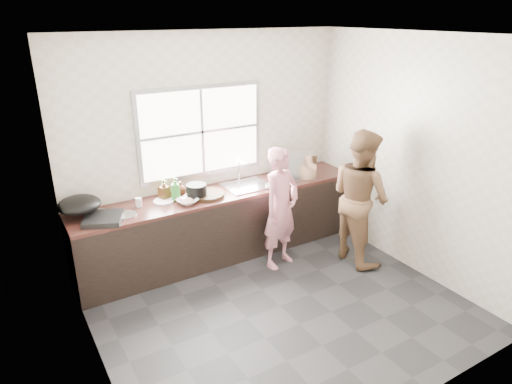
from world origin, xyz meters
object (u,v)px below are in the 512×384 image
woman (281,212)px  dish_rack (295,166)px  burner (103,219)px  black_pot (197,191)px  pot_lid_left (97,213)px  person_side (360,197)px  bottle_brown_tall (164,191)px  bottle_green (175,189)px  bottle_brown_short (180,189)px  wok (79,205)px  pot_lid_right (125,215)px  plate_food (164,201)px  cutting_board (207,195)px  bowl_held (271,186)px  bowl_mince (187,201)px  bowl_crabs (282,183)px  glass_jar (139,202)px

woman → dish_rack: 0.79m
dish_rack → woman: bearing=-124.3°
woman → burner: 1.98m
black_pot → burner: bearing=-176.0°
dish_rack → pot_lid_left: bearing=-169.9°
person_side → bottle_brown_tall: (-2.06, 1.04, 0.15)m
black_pot → bottle_green: size_ratio=0.86×
burner → bottle_brown_short: bearing=16.1°
wok → pot_lid_right: (0.41, -0.20, -0.14)m
burner → wok: (-0.18, 0.22, 0.12)m
plate_food → wok: size_ratio=0.52×
person_side → cutting_board: person_side is taller
bowl_held → burner: bearing=177.3°
black_pot → plate_food: black_pot is taller
bottle_brown_tall → pot_lid_left: bottle_brown_tall is taller
bowl_mince → dish_rack: (1.53, 0.05, 0.14)m
bowl_mince → burner: bowl_mince is taller
bowl_crabs → bottle_brown_tall: bottle_brown_tall is taller
person_side → dish_rack: size_ratio=3.66×
person_side → burner: size_ratio=4.37×
person_side → plate_food: size_ratio=7.13×
bottle_green → dish_rack: bearing=-3.9°
woman → bottle_brown_short: woman is taller
bottle_brown_short → pot_lid_right: bottle_brown_short is taller
person_side → black_pot: 1.95m
pot_lid_right → woman: bearing=-15.4°
pot_lid_right → black_pot: bearing=3.3°
bottle_green → bottle_brown_short: bearing=51.2°
wok → black_pot: bearing=-6.5°
bottle_brown_short → burner: bearing=-163.9°
black_pot → person_side: bearing=-27.1°
cutting_board → bottle_green: bearing=167.3°
woman → pot_lid_right: woman is taller
bowl_crabs → black_pot: 1.10m
bottle_brown_short → pot_lid_left: bearing=-176.5°
cutting_board → dish_rack: dish_rack is taller
black_pot → bottle_brown_short: bearing=121.0°
person_side → cutting_board: size_ratio=4.06×
black_pot → plate_food: (-0.37, 0.09, -0.08)m
bowl_crabs → bottle_brown_tall: bearing=167.3°
bowl_held → black_pot: size_ratio=0.75×
cutting_board → woman: bearing=-35.6°
person_side → bowl_mince: (-1.89, 0.79, 0.07)m
cutting_board → burner: size_ratio=1.08×
bowl_held → bottle_brown_tall: bearing=165.1°
bowl_mince → bottle_brown_tall: size_ratio=1.07×
glass_jar → pot_lid_left: glass_jar is taller
burner → wok: wok is taller
cutting_board → black_pot: (-0.13, 0.01, 0.06)m
bowl_crabs → burner: size_ratio=0.59×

